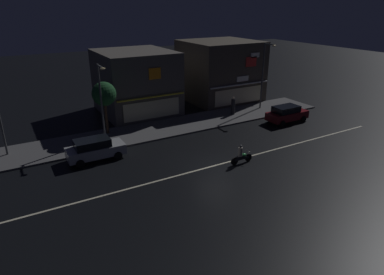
% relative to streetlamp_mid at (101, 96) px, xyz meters
% --- Properties ---
extents(ground_plane, '(140.00, 140.00, 0.00)m').
position_rel_streetlamp_mid_xyz_m(ground_plane, '(5.51, -8.94, -3.99)').
color(ground_plane, black).
extents(lane_divider_stripe, '(34.31, 0.16, 0.01)m').
position_rel_streetlamp_mid_xyz_m(lane_divider_stripe, '(5.51, -8.94, -3.99)').
color(lane_divider_stripe, beige).
rests_on(lane_divider_stripe, ground).
extents(sidewalk_far, '(36.12, 4.79, 0.14)m').
position_rel_streetlamp_mid_xyz_m(sidewalk_far, '(5.51, 0.03, -3.92)').
color(sidewalk_far, '#4C4C4F').
rests_on(sidewalk_far, ground).
extents(storefront_left_block, '(8.31, 8.19, 7.06)m').
position_rel_streetlamp_mid_xyz_m(storefront_left_block, '(16.35, 6.44, -0.47)').
color(storefront_left_block, '#4C443A').
rests_on(storefront_left_block, ground).
extents(storefront_center_block, '(7.46, 8.48, 6.57)m').
position_rel_streetlamp_mid_xyz_m(storefront_center_block, '(5.51, 6.58, -0.71)').
color(storefront_center_block, '#56514C').
rests_on(storefront_center_block, ground).
extents(streetlamp_mid, '(0.44, 1.64, 6.46)m').
position_rel_streetlamp_mid_xyz_m(streetlamp_mid, '(0.00, 0.00, 0.00)').
color(streetlamp_mid, '#47494C').
rests_on(streetlamp_mid, sidewalk_far).
extents(streetlamp_east, '(0.44, 1.64, 7.15)m').
position_rel_streetlamp_mid_xyz_m(streetlamp_east, '(17.90, 0.28, 0.37)').
color(streetlamp_east, '#47494C').
rests_on(streetlamp_east, sidewalk_far).
extents(pedestrian_on_sidewalk, '(0.41, 0.41, 1.90)m').
position_rel_streetlamp_mid_xyz_m(pedestrian_on_sidewalk, '(13.79, 0.10, -2.98)').
color(pedestrian_on_sidewalk, '#232328').
rests_on(pedestrian_on_sidewalk, sidewalk_far).
extents(street_tree, '(2.11, 2.11, 4.72)m').
position_rel_streetlamp_mid_xyz_m(street_tree, '(0.55, 1.22, -0.23)').
color(street_tree, '#473323').
rests_on(street_tree, sidewalk_far).
extents(parked_car_near_kerb, '(4.30, 1.98, 1.67)m').
position_rel_streetlamp_mid_xyz_m(parked_car_near_kerb, '(-1.79, -3.44, -3.12)').
color(parked_car_near_kerb, '#9EA0A5').
rests_on(parked_car_near_kerb, ground).
extents(parked_car_trailing, '(4.30, 1.98, 1.67)m').
position_rel_streetlamp_mid_xyz_m(parked_car_trailing, '(17.22, -4.28, -3.12)').
color(parked_car_trailing, maroon).
rests_on(parked_car_trailing, ground).
extents(motorcycle_following, '(1.90, 0.60, 1.52)m').
position_rel_streetlamp_mid_xyz_m(motorcycle_following, '(7.43, -9.56, -3.36)').
color(motorcycle_following, black).
rests_on(motorcycle_following, ground).
extents(traffic_cone, '(0.36, 0.36, 0.55)m').
position_rel_streetlamp_mid_xyz_m(traffic_cone, '(-2.78, -3.09, -3.72)').
color(traffic_cone, orange).
rests_on(traffic_cone, ground).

